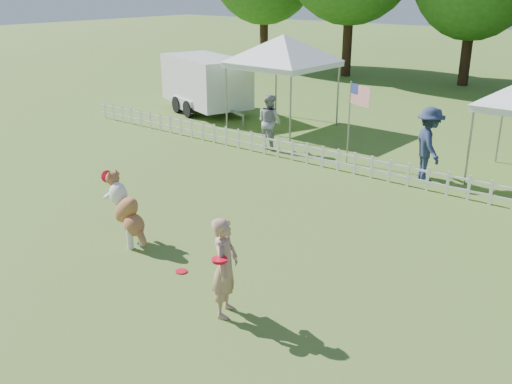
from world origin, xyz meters
TOP-DOWN VIEW (x-y plane):
  - ground at (0.00, 0.00)m, footprint 120.00×120.00m
  - picket_fence at (0.00, 7.00)m, footprint 22.00×0.08m
  - handler at (1.58, -0.15)m, footprint 0.58×0.68m
  - dog at (-1.58, 0.58)m, footprint 1.35×0.68m
  - frisbee_on_turf at (0.09, 0.35)m, footprint 0.23×0.23m
  - canopy_tent_left at (-4.84, 10.05)m, footprint 3.04×3.04m
  - cargo_trailer at (-8.58, 10.16)m, footprint 5.35×3.66m
  - flag_pole at (-0.92, 7.77)m, footprint 0.84×0.44m
  - spectator_a at (-3.51, 7.59)m, footprint 0.90×0.75m
  - spectator_b at (1.40, 7.75)m, footprint 1.32×1.38m

SIDE VIEW (x-z plane):
  - ground at x=0.00m, z-range 0.00..0.00m
  - frisbee_on_turf at x=0.09m, z-range 0.00..0.02m
  - picket_fence at x=0.00m, z-range 0.00..0.60m
  - dog at x=-1.58m, z-range 0.00..1.33m
  - handler at x=1.58m, z-range 0.00..1.58m
  - spectator_a at x=-3.51m, z-range 0.00..1.66m
  - spectator_b at x=1.40m, z-range 0.00..1.88m
  - cargo_trailer at x=-8.58m, z-range 0.00..2.16m
  - flag_pole at x=-0.92m, z-range 0.00..2.29m
  - canopy_tent_left at x=-4.84m, z-range 0.00..3.07m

